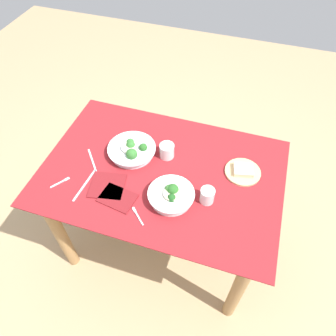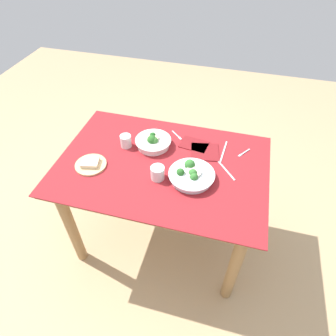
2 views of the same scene
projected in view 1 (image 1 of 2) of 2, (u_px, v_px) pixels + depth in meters
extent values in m
plane|color=tan|center=(163.00, 240.00, 2.26)|extent=(6.00, 6.00, 0.00)
cube|color=maroon|center=(162.00, 172.00, 1.67)|extent=(1.25, 0.85, 0.01)
cube|color=#9E7547|center=(162.00, 174.00, 1.69)|extent=(1.22, 0.83, 0.02)
cylinder|color=#9E7547|center=(60.00, 234.00, 1.88)|extent=(0.07, 0.07, 0.74)
cylinder|color=#9E7547|center=(238.00, 289.00, 1.68)|extent=(0.07, 0.07, 0.74)
cylinder|color=#9E7547|center=(107.00, 155.00, 2.28)|extent=(0.07, 0.07, 0.74)
cylinder|color=#9E7547|center=(255.00, 192.00, 2.08)|extent=(0.07, 0.07, 0.74)
cylinder|color=white|center=(132.00, 151.00, 1.74)|extent=(0.23, 0.23, 0.04)
cylinder|color=white|center=(132.00, 148.00, 1.72)|extent=(0.26, 0.26, 0.01)
sphere|color=#33702D|center=(132.00, 154.00, 1.67)|extent=(0.06, 0.06, 0.06)
sphere|color=#33702D|center=(130.00, 143.00, 1.74)|extent=(0.05, 0.05, 0.05)
sphere|color=#33702D|center=(131.00, 145.00, 1.72)|extent=(0.05, 0.05, 0.05)
sphere|color=#286023|center=(143.00, 147.00, 1.71)|extent=(0.04, 0.04, 0.04)
cylinder|color=beige|center=(130.00, 147.00, 1.71)|extent=(0.09, 0.09, 0.01)
cylinder|color=white|center=(171.00, 196.00, 1.54)|extent=(0.20, 0.20, 0.04)
cylinder|color=white|center=(171.00, 194.00, 1.52)|extent=(0.23, 0.23, 0.01)
sphere|color=#286023|center=(173.00, 190.00, 1.52)|extent=(0.06, 0.06, 0.06)
sphere|color=#3D7A33|center=(170.00, 189.00, 1.53)|extent=(0.05, 0.05, 0.05)
sphere|color=#1E511E|center=(172.00, 198.00, 1.49)|extent=(0.04, 0.04, 0.04)
cylinder|color=beige|center=(172.00, 194.00, 1.51)|extent=(0.08, 0.08, 0.01)
cylinder|color=#D6B27A|center=(243.00, 172.00, 1.66)|extent=(0.19, 0.19, 0.01)
cube|color=beige|center=(243.00, 170.00, 1.65)|extent=(0.11, 0.10, 0.02)
cylinder|color=silver|center=(207.00, 196.00, 1.52)|extent=(0.07, 0.07, 0.08)
cylinder|color=silver|center=(167.00, 151.00, 1.71)|extent=(0.08, 0.08, 0.08)
cube|color=#B7B7BC|center=(57.00, 184.00, 1.62)|extent=(0.05, 0.07, 0.00)
cube|color=#B7B7BC|center=(67.00, 179.00, 1.64)|extent=(0.03, 0.03, 0.00)
cube|color=#B7B7BC|center=(139.00, 218.00, 1.49)|extent=(0.07, 0.06, 0.00)
cube|color=#B7B7BC|center=(134.00, 210.00, 1.52)|extent=(0.03, 0.03, 0.00)
cube|color=#B7B7BC|center=(93.00, 162.00, 1.71)|extent=(0.14, 0.16, 0.00)
cube|color=#B7B7BC|center=(84.00, 185.00, 1.61)|extent=(0.02, 0.21, 0.00)
cube|color=maroon|center=(117.00, 198.00, 1.56)|extent=(0.19, 0.15, 0.01)
cube|color=maroon|center=(107.00, 186.00, 1.61)|extent=(0.20, 0.19, 0.01)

